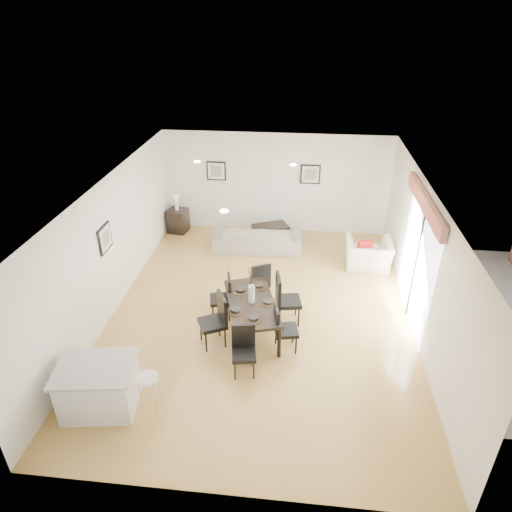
# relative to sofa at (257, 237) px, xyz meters

# --- Properties ---
(ground) EXTENTS (8.00, 8.00, 0.00)m
(ground) POSITION_rel_sofa_xyz_m (0.37, -2.78, -0.33)
(ground) COLOR #B48E49
(ground) RESTS_ON ground
(wall_back) EXTENTS (6.00, 0.04, 2.70)m
(wall_back) POSITION_rel_sofa_xyz_m (0.37, 1.22, 1.02)
(wall_back) COLOR white
(wall_back) RESTS_ON ground
(wall_front) EXTENTS (6.00, 0.04, 2.70)m
(wall_front) POSITION_rel_sofa_xyz_m (0.37, -6.78, 1.02)
(wall_front) COLOR white
(wall_front) RESTS_ON ground
(wall_left) EXTENTS (0.04, 8.00, 2.70)m
(wall_left) POSITION_rel_sofa_xyz_m (-2.63, -2.78, 1.02)
(wall_left) COLOR white
(wall_left) RESTS_ON ground
(wall_right) EXTENTS (0.04, 8.00, 2.70)m
(wall_right) POSITION_rel_sofa_xyz_m (3.37, -2.78, 1.02)
(wall_right) COLOR white
(wall_right) RESTS_ON ground
(ceiling) EXTENTS (6.00, 8.00, 0.02)m
(ceiling) POSITION_rel_sofa_xyz_m (0.37, -2.78, 2.37)
(ceiling) COLOR white
(ceiling) RESTS_ON wall_back
(sofa) EXTENTS (2.27, 0.95, 0.65)m
(sofa) POSITION_rel_sofa_xyz_m (0.00, 0.00, 0.00)
(sofa) COLOR gray
(sofa) RESTS_ON ground
(armchair) EXTENTS (1.07, 0.94, 0.69)m
(armchair) POSITION_rel_sofa_xyz_m (2.71, -0.64, 0.02)
(armchair) COLOR white
(armchair) RESTS_ON ground
(dining_table) EXTENTS (1.28, 1.85, 0.70)m
(dining_table) POSITION_rel_sofa_xyz_m (0.26, -3.42, 0.30)
(dining_table) COLOR black
(dining_table) RESTS_ON ground
(dining_chair_wnear) EXTENTS (0.62, 0.62, 1.03)m
(dining_chair_wnear) POSITION_rel_sofa_xyz_m (-0.34, -3.80, 0.25)
(dining_chair_wnear) COLOR black
(dining_chair_wnear) RESTS_ON ground
(dining_chair_wfar) EXTENTS (0.49, 0.49, 0.93)m
(dining_chair_wfar) POSITION_rel_sofa_xyz_m (-0.34, -2.98, 0.19)
(dining_chair_wfar) COLOR black
(dining_chair_wfar) RESTS_ON ground
(dining_chair_enear) EXTENTS (0.49, 0.49, 0.92)m
(dining_chair_enear) POSITION_rel_sofa_xyz_m (0.85, -3.85, 0.19)
(dining_chair_enear) COLOR black
(dining_chair_enear) RESTS_ON ground
(dining_chair_efar) EXTENTS (0.55, 0.55, 1.05)m
(dining_chair_efar) POSITION_rel_sofa_xyz_m (0.84, -3.01, 0.26)
(dining_chair_efar) COLOR black
(dining_chair_efar) RESTS_ON ground
(dining_chair_head) EXTENTS (0.46, 0.46, 0.89)m
(dining_chair_head) POSITION_rel_sofa_xyz_m (0.24, -4.46, 0.17)
(dining_chair_head) COLOR black
(dining_chair_head) RESTS_ON ground
(dining_chair_foot) EXTENTS (0.56, 0.56, 0.94)m
(dining_chair_foot) POSITION_rel_sofa_xyz_m (0.29, -2.37, 0.20)
(dining_chair_foot) COLOR black
(dining_chair_foot) RESTS_ON ground
(vase) EXTENTS (0.90, 1.41, 0.74)m
(vase) POSITION_rel_sofa_xyz_m (0.26, -3.42, 0.66)
(vase) COLOR white
(vase) RESTS_ON dining_table
(coffee_table) EXTENTS (1.05, 0.87, 0.36)m
(coffee_table) POSITION_rel_sofa_xyz_m (0.29, 0.67, -0.15)
(coffee_table) COLOR black
(coffee_table) RESTS_ON ground
(side_table) EXTENTS (0.56, 0.56, 0.65)m
(side_table) POSITION_rel_sofa_xyz_m (-2.29, 0.80, -0.00)
(side_table) COLOR black
(side_table) RESTS_ON ground
(table_lamp) EXTENTS (0.22, 0.22, 0.43)m
(table_lamp) POSITION_rel_sofa_xyz_m (-2.29, 0.80, 0.60)
(table_lamp) COLOR white
(table_lamp) RESTS_ON side_table
(cushion) EXTENTS (0.35, 0.19, 0.34)m
(cushion) POSITION_rel_sofa_xyz_m (2.61, -0.73, 0.24)
(cushion) COLOR maroon
(cushion) RESTS_ON armchair
(kitchen_island) EXTENTS (1.28, 1.05, 0.82)m
(kitchen_island) POSITION_rel_sofa_xyz_m (-1.86, -5.52, 0.09)
(kitchen_island) COLOR white
(kitchen_island) RESTS_ON ground
(bar_stool) EXTENTS (0.32, 0.32, 0.70)m
(bar_stool) POSITION_rel_sofa_xyz_m (-1.05, -5.52, 0.27)
(bar_stool) COLOR white
(bar_stool) RESTS_ON ground
(framed_print_back_left) EXTENTS (0.52, 0.04, 0.52)m
(framed_print_back_left) POSITION_rel_sofa_xyz_m (-1.23, 1.19, 1.32)
(framed_print_back_left) COLOR black
(framed_print_back_left) RESTS_ON wall_back
(framed_print_back_right) EXTENTS (0.52, 0.04, 0.52)m
(framed_print_back_right) POSITION_rel_sofa_xyz_m (1.27, 1.19, 1.32)
(framed_print_back_right) COLOR black
(framed_print_back_right) RESTS_ON wall_back
(framed_print_left_wall) EXTENTS (0.04, 0.52, 0.52)m
(framed_print_left_wall) POSITION_rel_sofa_xyz_m (-2.60, -2.98, 1.32)
(framed_print_left_wall) COLOR black
(framed_print_left_wall) RESTS_ON wall_left
(sliding_door) EXTENTS (0.12, 2.70, 2.57)m
(sliding_door) POSITION_rel_sofa_xyz_m (3.33, -2.48, 1.34)
(sliding_door) COLOR white
(sliding_door) RESTS_ON wall_right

